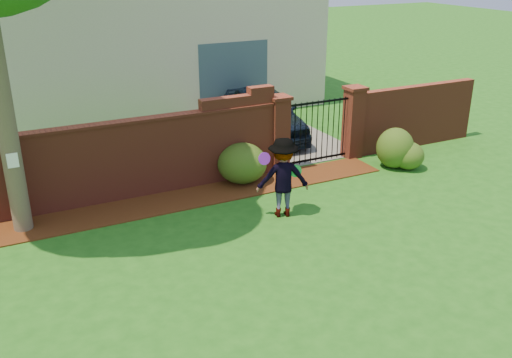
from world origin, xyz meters
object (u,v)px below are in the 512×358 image
man (283,178)px  frisbee_purple (264,159)px  car (267,115)px  frisbee_green (295,171)px

man → frisbee_purple: size_ratio=6.66×
car → man: man is taller
car → frisbee_purple: frisbee_purple is taller
car → frisbee_green: car is taller
frisbee_purple → car: bearing=61.8°
frisbee_purple → man: bearing=1.7°
frisbee_purple → frisbee_green: bearing=-7.9°
man → car: bearing=-95.2°
man → frisbee_purple: (-0.43, -0.01, 0.49)m
car → man: (-2.11, -4.72, 0.13)m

